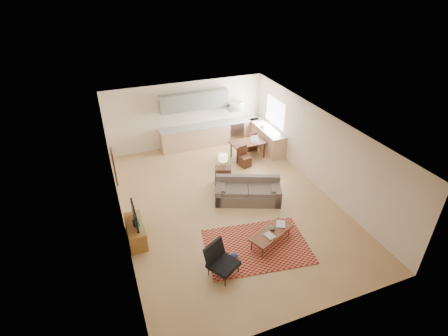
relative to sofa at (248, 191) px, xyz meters
name	(u,v)px	position (x,y,z in m)	size (l,w,h in m)	color
room	(228,167)	(-0.67, 0.11, 0.97)	(9.00, 9.00, 9.00)	tan
kitchen_counter_back	(211,134)	(0.23, 4.29, 0.08)	(4.26, 0.64, 0.92)	tan
kitchen_counter_right	(267,138)	(2.26, 3.11, 0.08)	(0.64, 2.26, 0.92)	tan
kitchen_range	(235,131)	(1.33, 4.29, 0.07)	(0.62, 0.62, 0.90)	#A5A8AD
kitchen_microwave	(235,106)	(1.33, 4.31, 1.17)	(0.62, 0.40, 0.35)	#A5A8AD
upper_cabinets	(194,101)	(-0.37, 4.44, 1.57)	(2.80, 0.34, 0.70)	slate
window_right	(275,112)	(2.56, 3.11, 1.17)	(0.02, 1.40, 1.05)	white
wall_art_left	(114,167)	(-3.88, 1.01, 1.17)	(0.06, 0.42, 1.10)	olive
triptych	(184,106)	(-0.77, 4.58, 1.37)	(1.70, 0.04, 0.50)	beige
rug	(257,246)	(-0.66, -2.04, -0.37)	(2.78, 1.92, 0.02)	maroon
sofa	(248,191)	(0.00, 0.00, 0.00)	(2.17, 0.94, 0.76)	#5F514A
coffee_table	(271,238)	(-0.24, -2.05, -0.18)	(1.33, 0.53, 0.40)	#542815
book_a	(267,237)	(-0.46, -2.20, 0.03)	(0.28, 0.34, 0.03)	maroon
book_b	(277,224)	(0.05, -1.80, 0.03)	(0.37, 0.40, 0.02)	navy
vase	(272,227)	(-0.17, -1.96, 0.11)	(0.19, 0.19, 0.18)	black
armchair	(223,262)	(-1.86, -2.62, 0.04)	(0.74, 0.74, 0.84)	black
tv_credenza	(136,232)	(-3.67, -0.54, -0.10)	(0.46, 1.20, 0.55)	brown
tv	(135,215)	(-3.62, -0.54, 0.45)	(0.09, 0.92, 0.55)	black
console_table	(223,176)	(-0.38, 1.24, -0.05)	(0.55, 0.37, 0.65)	#381C12
table_lamp	(223,161)	(-0.38, 1.24, 0.53)	(0.31, 0.31, 0.52)	beige
dining_table	(248,150)	(1.21, 2.67, -0.04)	(1.35, 0.77, 0.68)	#381C12
dining_chair_near	(245,157)	(0.83, 2.07, 0.02)	(0.38, 0.40, 0.79)	#381C12
dining_chair_far	(250,140)	(1.59, 3.27, 0.03)	(0.39, 0.41, 0.82)	#381C12
laptop	(255,139)	(1.48, 2.58, 0.41)	(0.29, 0.22, 0.22)	#A5A8AD
soap_bottle	(264,125)	(2.16, 3.25, 0.64)	(0.10, 0.10, 0.19)	beige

